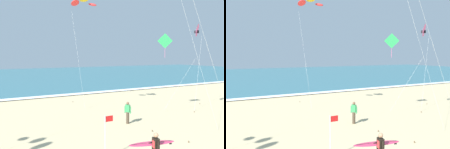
% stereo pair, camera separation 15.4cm
% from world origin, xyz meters
% --- Properties ---
extents(ocean_water, '(160.00, 60.00, 0.08)m').
position_xyz_m(ocean_water, '(0.00, 52.05, 0.04)').
color(ocean_water, '#336B7A').
rests_on(ocean_water, ground).
extents(shoreline_foam, '(160.00, 1.39, 0.01)m').
position_xyz_m(shoreline_foam, '(0.00, 22.35, 0.09)').
color(shoreline_foam, white).
rests_on(shoreline_foam, ocean_water).
extents(surfer_lead, '(2.23, 1.11, 1.71)m').
position_xyz_m(surfer_lead, '(-0.30, 2.02, 1.04)').
color(surfer_lead, black).
rests_on(surfer_lead, ground).
extents(kite_arc_golden_near, '(2.33, 4.29, 9.81)m').
position_xyz_m(kite_arc_golden_near, '(1.62, 14.24, 9.49)').
color(kite_arc_golden_near, red).
rests_on(kite_arc_golden_near, ground).
extents(kite_diamond_emerald_far, '(2.66, 1.92, 6.77)m').
position_xyz_m(kite_diamond_emerald_far, '(7.39, 10.08, 5.95)').
color(kite_diamond_emerald_far, green).
rests_on(kite_diamond_emerald_far, ground).
extents(kite_delta_rose_high, '(3.49, 2.40, 7.60)m').
position_xyz_m(kite_delta_rose_high, '(9.74, 8.87, 7.01)').
color(kite_delta_rose_high, pink).
rests_on(kite_delta_rose_high, ground).
extents(bystander_green_top, '(0.33, 0.43, 1.59)m').
position_xyz_m(bystander_green_top, '(2.56, 8.53, 0.81)').
color(bystander_green_top, '#4C3D2D').
rests_on(bystander_green_top, ground).
extents(lifeguard_flag, '(0.44, 0.05, 2.10)m').
position_xyz_m(lifeguard_flag, '(-1.50, 4.14, 1.27)').
color(lifeguard_flag, silver).
rests_on(lifeguard_flag, ground).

